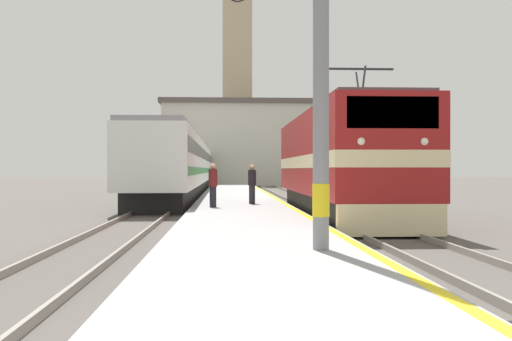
% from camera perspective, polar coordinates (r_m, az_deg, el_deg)
% --- Properties ---
extents(ground_plane, '(200.00, 200.00, 0.00)m').
position_cam_1_polar(ground_plane, '(35.37, -1.85, -2.76)').
color(ground_plane, '#514C47').
extents(platform, '(4.03, 140.00, 0.31)m').
position_cam_1_polar(platform, '(30.37, -1.67, -2.94)').
color(platform, '#999999').
rests_on(platform, ground).
extents(rail_track_near, '(2.83, 140.00, 0.16)m').
position_cam_1_polar(rail_track_near, '(30.66, 4.87, -3.14)').
color(rail_track_near, '#514C47').
rests_on(rail_track_near, ground).
extents(rail_track_far, '(2.83, 140.00, 0.16)m').
position_cam_1_polar(rail_track_far, '(30.51, -8.32, -3.16)').
color(rail_track_far, '#514C47').
rests_on(rail_track_far, ground).
extents(locomotive_train, '(2.92, 14.29, 4.88)m').
position_cam_1_polar(locomotive_train, '(22.11, 7.91, 0.71)').
color(locomotive_train, black).
rests_on(locomotive_train, ground).
extents(passenger_train, '(2.92, 47.47, 3.75)m').
position_cam_1_polar(passenger_train, '(45.82, -6.52, 0.43)').
color(passenger_train, black).
rests_on(passenger_train, ground).
extents(catenary_mast, '(2.74, 0.31, 8.94)m').
position_cam_1_polar(catenary_mast, '(11.31, 6.56, 15.25)').
color(catenary_mast, gray).
rests_on(catenary_mast, platform).
extents(person_on_platform, '(0.34, 0.34, 1.68)m').
position_cam_1_polar(person_on_platform, '(23.17, -4.12, -1.32)').
color(person_on_platform, '#23232D').
rests_on(person_on_platform, platform).
extents(second_waiting_passenger, '(0.34, 0.34, 1.65)m').
position_cam_1_polar(second_waiting_passenger, '(25.32, -0.38, -1.24)').
color(second_waiting_passenger, '#23232D').
rests_on(second_waiting_passenger, platform).
extents(clock_tower, '(4.33, 4.33, 28.25)m').
position_cam_1_polar(clock_tower, '(72.80, -1.81, 10.47)').
color(clock_tower, tan).
rests_on(clock_tower, ground).
extents(station_building, '(19.76, 9.55, 9.08)m').
position_cam_1_polar(station_building, '(65.53, -0.25, 2.54)').
color(station_building, beige).
rests_on(station_building, ground).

